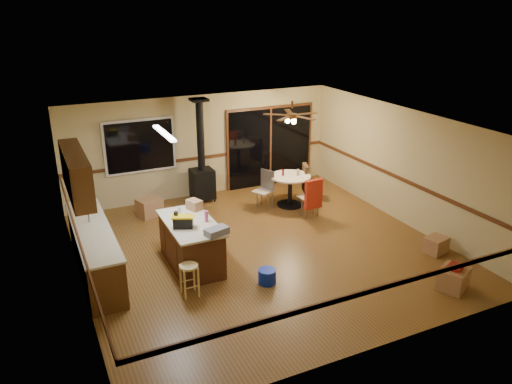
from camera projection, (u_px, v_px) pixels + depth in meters
floor at (262, 249)px, 10.20m from camera, size 7.00×7.00×0.00m
ceiling at (263, 125)px, 9.27m from camera, size 7.00×7.00×0.00m
wall_back at (203, 146)px, 12.70m from camera, size 7.00×0.00×7.00m
wall_front at (375, 272)px, 6.78m from camera, size 7.00×0.00×7.00m
wall_left at (75, 221)px, 8.35m from camera, size 0.00×7.00×7.00m
wall_right at (403, 166)px, 11.13m from camera, size 0.00×7.00×7.00m
chair_rail at (262, 204)px, 9.85m from camera, size 7.00×7.00×0.08m
window at (140, 146)px, 11.95m from camera, size 1.72×0.10×1.32m
sliding_door at (270, 147)px, 13.50m from camera, size 2.52×0.10×2.10m
lower_cabinets at (95, 251)px, 9.20m from camera, size 0.60×3.00×0.86m
countertop at (92, 229)px, 9.04m from camera, size 0.64×3.04×0.04m
upper_cabinets at (76, 174)px, 8.79m from camera, size 0.35×2.00×0.80m
kitchen_island at (191, 243)px, 9.45m from camera, size 0.88×1.68×0.90m
wood_stove at (202, 173)px, 12.44m from camera, size 0.55×0.50×2.52m
ceiling_fan at (292, 118)px, 11.60m from camera, size 0.24×0.24×0.55m
fluorescent_strip at (164, 133)px, 8.83m from camera, size 0.10×1.20×0.04m
toolbox_grey at (217, 231)px, 8.76m from camera, size 0.47×0.34×0.13m
toolbox_black at (183, 222)px, 9.03m from camera, size 0.39×0.31×0.19m
toolbox_yellow_lid at (183, 217)px, 8.99m from camera, size 0.44×0.35×0.03m
box_on_island at (194, 205)px, 9.82m from camera, size 0.31×0.35×0.19m
bottle_dark at (176, 219)px, 9.06m from camera, size 0.09×0.09×0.29m
bottle_pink at (206, 216)px, 9.26m from camera, size 0.07×0.07×0.22m
bottle_white at (180, 211)px, 9.54m from camera, size 0.07×0.07×0.18m
bar_stool at (190, 280)px, 8.51m from camera, size 0.36×0.36×0.58m
blue_bucket at (267, 276)px, 8.94m from camera, size 0.35×0.35×0.27m
dining_table at (290, 185)px, 12.20m from camera, size 0.99×0.99×0.78m
glass_red at (283, 172)px, 12.11m from camera, size 0.07×0.07×0.15m
glass_cream at (298, 172)px, 12.12m from camera, size 0.08×0.08×0.15m
chair_left at (265, 185)px, 12.07m from camera, size 0.54×0.54×0.51m
chair_near at (313, 194)px, 11.48m from camera, size 0.45×0.49×0.70m
chair_right at (307, 178)px, 12.49m from camera, size 0.58×0.55×0.70m
box_under_window at (150, 207)px, 11.73m from camera, size 0.63×0.56×0.42m
box_corner_a at (453, 279)px, 8.75m from camera, size 0.65×0.61×0.39m
box_corner_b at (436, 245)px, 10.01m from camera, size 0.48×0.43×0.33m
box_small_red at (455, 267)px, 8.66m from camera, size 0.34×0.32×0.07m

